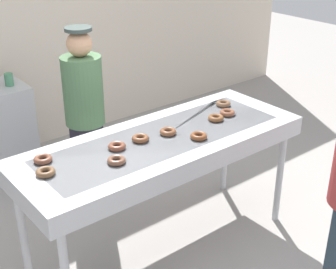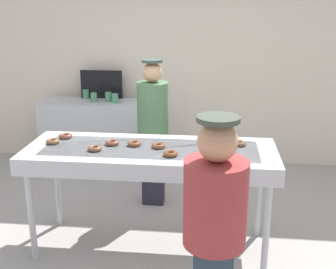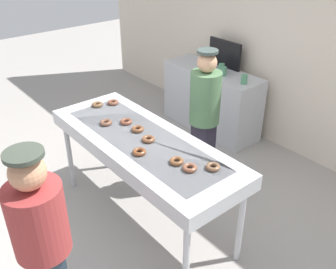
% 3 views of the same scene
% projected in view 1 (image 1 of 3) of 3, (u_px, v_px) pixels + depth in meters
% --- Properties ---
extents(ground_plane, '(16.00, 16.00, 0.00)m').
position_uv_depth(ground_plane, '(163.00, 246.00, 3.94)').
color(ground_plane, '#9E9993').
extents(fryer_conveyor, '(2.22, 0.81, 0.99)m').
position_uv_depth(fryer_conveyor, '(162.00, 147.00, 3.55)').
color(fryer_conveyor, '#B7BABF').
rests_on(fryer_conveyor, ground).
extents(chocolate_donut_0, '(0.18, 0.18, 0.04)m').
position_uv_depth(chocolate_donut_0, '(228.00, 113.00, 3.88)').
color(chocolate_donut_0, brown).
rests_on(chocolate_donut_0, fryer_conveyor).
extents(chocolate_donut_1, '(0.14, 0.14, 0.04)m').
position_uv_depth(chocolate_donut_1, '(168.00, 132.00, 3.56)').
color(chocolate_donut_1, brown).
rests_on(chocolate_donut_1, fryer_conveyor).
extents(chocolate_donut_2, '(0.14, 0.14, 0.04)m').
position_uv_depth(chocolate_donut_2, '(116.00, 160.00, 3.16)').
color(chocolate_donut_2, brown).
rests_on(chocolate_donut_2, fryer_conveyor).
extents(chocolate_donut_3, '(0.16, 0.16, 0.04)m').
position_uv_depth(chocolate_donut_3, '(43.00, 159.00, 3.18)').
color(chocolate_donut_3, brown).
rests_on(chocolate_donut_3, fryer_conveyor).
extents(chocolate_donut_4, '(0.13, 0.13, 0.04)m').
position_uv_depth(chocolate_donut_4, '(199.00, 136.00, 3.49)').
color(chocolate_donut_4, brown).
rests_on(chocolate_donut_4, fryer_conveyor).
extents(chocolate_donut_5, '(0.13, 0.13, 0.04)m').
position_uv_depth(chocolate_donut_5, '(117.00, 146.00, 3.35)').
color(chocolate_donut_5, brown).
rests_on(chocolate_donut_5, fryer_conveyor).
extents(chocolate_donut_6, '(0.18, 0.18, 0.04)m').
position_uv_depth(chocolate_donut_6, '(223.00, 104.00, 4.06)').
color(chocolate_donut_6, brown).
rests_on(chocolate_donut_6, fryer_conveyor).
extents(chocolate_donut_7, '(0.18, 0.18, 0.04)m').
position_uv_depth(chocolate_donut_7, '(46.00, 172.00, 3.03)').
color(chocolate_donut_7, brown).
rests_on(chocolate_donut_7, fryer_conveyor).
extents(chocolate_donut_8, '(0.17, 0.17, 0.04)m').
position_uv_depth(chocolate_donut_8, '(140.00, 138.00, 3.46)').
color(chocolate_donut_8, brown).
rests_on(chocolate_donut_8, fryer_conveyor).
extents(chocolate_donut_9, '(0.14, 0.14, 0.04)m').
position_uv_depth(chocolate_donut_9, '(216.00, 118.00, 3.79)').
color(chocolate_donut_9, brown).
rests_on(chocolate_donut_9, fryer_conveyor).
extents(worker_baker, '(0.34, 0.34, 1.64)m').
position_uv_depth(worker_baker, '(85.00, 110.00, 4.14)').
color(worker_baker, '#262331').
rests_on(worker_baker, ground).
extents(paper_cup_4, '(0.08, 0.08, 0.12)m').
position_uv_depth(paper_cup_4, '(9.00, 80.00, 4.65)').
color(paper_cup_4, '#4C8C66').
rests_on(paper_cup_4, prep_counter).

